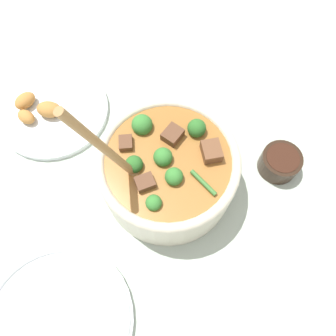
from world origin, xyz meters
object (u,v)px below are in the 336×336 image
Objects in this scene: empty_plate at (56,323)px; food_plate at (51,110)px; stew_bowl at (168,170)px; condiment_bowl at (280,162)px.

food_plate is at bearing 109.66° from empty_plate.
stew_bowl is 1.24× the size of empty_plate.
food_plate is (-0.47, 0.04, -0.01)m from condiment_bowl.
condiment_bowl is 0.47m from food_plate.
stew_bowl reaches higher than empty_plate.
condiment_bowl is 0.47m from empty_plate.
stew_bowl is 0.30m from empty_plate.
condiment_bowl is at bearing 45.43° from empty_plate.
food_plate reaches higher than empty_plate.
empty_plate is 0.40m from food_plate.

